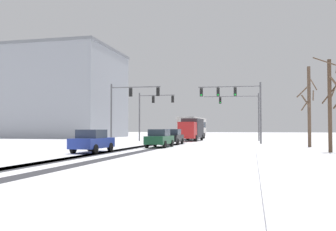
% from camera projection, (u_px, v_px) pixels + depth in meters
% --- Properties ---
extents(wheel_track_left_lane, '(0.92, 38.90, 0.01)m').
position_uv_depth(wheel_track_left_lane, '(129.00, 154.00, 24.15)').
color(wheel_track_left_lane, '#38383D').
rests_on(wheel_track_left_lane, ground).
extents(wheel_track_right_lane, '(1.20, 38.90, 0.01)m').
position_uv_depth(wheel_track_right_lane, '(101.00, 153.00, 24.62)').
color(wheel_track_right_lane, '#38383D').
rests_on(wheel_track_right_lane, ground).
extents(wheel_track_center, '(0.92, 38.90, 0.01)m').
position_uv_depth(wheel_track_center, '(98.00, 153.00, 24.66)').
color(wheel_track_center, '#38383D').
rests_on(wheel_track_center, ground).
extents(sidewalk_kerb_right, '(4.00, 38.90, 0.12)m').
position_uv_depth(sidewalk_kerb_right, '(294.00, 158.00, 20.10)').
color(sidewalk_kerb_right, white).
rests_on(sidewalk_kerb_right, ground).
extents(traffic_signal_far_left, '(4.95, 0.44, 6.50)m').
position_uv_depth(traffic_signal_far_left, '(151.00, 107.00, 48.51)').
color(traffic_signal_far_left, '#56565B').
rests_on(traffic_signal_far_left, ground).
extents(traffic_signal_far_right, '(7.47, 0.74, 6.50)m').
position_uv_depth(traffic_signal_far_right, '(243.00, 108.00, 49.55)').
color(traffic_signal_far_right, '#56565B').
rests_on(traffic_signal_far_right, ground).
extents(traffic_signal_near_right, '(6.54, 0.66, 6.50)m').
position_uv_depth(traffic_signal_near_right, '(235.00, 99.00, 38.00)').
color(traffic_signal_near_right, '#56565B').
rests_on(traffic_signal_near_right, ground).
extents(traffic_signal_near_left, '(5.56, 0.44, 6.50)m').
position_uv_depth(traffic_signal_near_left, '(128.00, 101.00, 38.80)').
color(traffic_signal_near_left, '#56565B').
rests_on(traffic_signal_near_left, ground).
extents(car_black_lead, '(1.87, 4.12, 1.62)m').
position_uv_depth(car_black_lead, '(172.00, 137.00, 38.10)').
color(car_black_lead, black).
rests_on(car_black_lead, ground).
extents(car_dark_green_second, '(1.90, 4.14, 1.62)m').
position_uv_depth(car_dark_green_second, '(160.00, 138.00, 32.45)').
color(car_dark_green_second, '#194C2D').
rests_on(car_dark_green_second, ground).
extents(car_blue_third, '(1.90, 4.13, 1.62)m').
position_uv_depth(car_blue_third, '(92.00, 141.00, 25.68)').
color(car_blue_third, '#233899').
rests_on(car_blue_third, ground).
extents(bus_oncoming, '(3.02, 11.10, 3.38)m').
position_uv_depth(bus_oncoming, '(192.00, 126.00, 57.18)').
color(bus_oncoming, silver).
rests_on(bus_oncoming, ground).
extents(box_truck_delivery, '(2.45, 7.45, 3.02)m').
position_uv_depth(box_truck_delivery, '(192.00, 129.00, 49.05)').
color(box_truck_delivery, red).
rests_on(box_truck_delivery, ground).
extents(bare_tree_sidewalk_mid, '(2.06, 1.91, 6.76)m').
position_uv_depth(bare_tree_sidewalk_mid, '(330.00, 102.00, 25.73)').
color(bare_tree_sidewalk_mid, '#4C3828').
rests_on(bare_tree_sidewalk_mid, ground).
extents(bare_tree_sidewalk_far, '(1.83, 1.84, 7.37)m').
position_uv_depth(bare_tree_sidewalk_far, '(309.00, 105.00, 33.11)').
color(bare_tree_sidewalk_far, brown).
rests_on(bare_tree_sidewalk_far, ground).
extents(office_building_far_left_block, '(24.20, 18.26, 16.50)m').
position_uv_depth(office_building_far_left_block, '(53.00, 94.00, 69.07)').
color(office_building_far_left_block, '#9399A3').
rests_on(office_building_far_left_block, ground).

